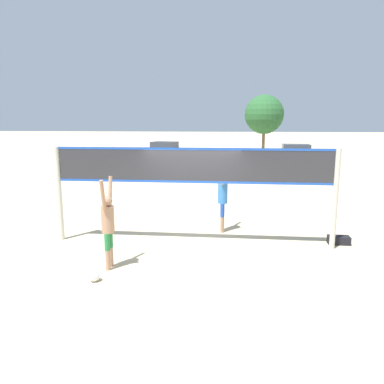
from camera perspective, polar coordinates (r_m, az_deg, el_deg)
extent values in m
plane|color=#C6B28C|center=(10.06, 0.00, -7.87)|extent=(200.00, 200.00, 0.00)
cylinder|color=beige|center=(10.71, -19.57, -0.29)|extent=(0.14, 0.14, 2.55)
cylinder|color=beige|center=(10.02, 20.98, -1.12)|extent=(0.14, 0.14, 2.55)
cube|color=#2D2D33|center=(9.59, 0.00, 4.06)|extent=(7.08, 0.02, 0.91)
cube|color=#1E4CB2|center=(9.55, 0.00, 6.60)|extent=(7.08, 0.03, 0.06)
cube|color=#1E4CB2|center=(9.65, 0.00, 1.56)|extent=(7.08, 0.03, 0.06)
cylinder|color=tan|center=(8.50, -12.68, -10.08)|extent=(0.11, 0.11, 0.45)
cylinder|color=#267F3F|center=(8.37, -12.80, -7.44)|extent=(0.12, 0.12, 0.37)
cylinder|color=tan|center=(8.68, -12.26, -9.63)|extent=(0.11, 0.11, 0.45)
cylinder|color=#267F3F|center=(8.55, -12.37, -7.02)|extent=(0.12, 0.12, 0.37)
cylinder|color=tan|center=(8.32, -12.72, -4.09)|extent=(0.28, 0.28, 0.59)
sphere|color=tan|center=(8.23, -12.84, -1.35)|extent=(0.23, 0.23, 0.23)
cylinder|color=tan|center=(7.97, -13.43, -0.47)|extent=(0.08, 0.21, 0.66)
cylinder|color=tan|center=(8.41, -12.37, 0.16)|extent=(0.08, 0.21, 0.66)
cylinder|color=tan|center=(11.19, 4.64, -4.69)|extent=(0.11, 0.11, 0.47)
cylinder|color=#1E47A5|center=(11.08, 4.67, -2.55)|extent=(0.12, 0.12, 0.39)
cylinder|color=tan|center=(10.99, 4.61, -4.97)|extent=(0.11, 0.11, 0.47)
cylinder|color=#1E47A5|center=(10.89, 4.64, -2.79)|extent=(0.12, 0.12, 0.39)
cylinder|color=#3372BF|center=(10.88, 4.70, -0.11)|extent=(0.28, 0.28, 0.61)
sphere|color=tan|center=(10.80, 4.73, 2.09)|extent=(0.24, 0.24, 0.24)
cylinder|color=tan|center=(11.02, 4.78, 3.23)|extent=(0.08, 0.22, 0.68)
cylinder|color=tan|center=(10.54, 4.72, 2.88)|extent=(0.08, 0.22, 0.68)
sphere|color=white|center=(8.05, -14.67, -12.26)|extent=(0.23, 0.23, 0.23)
cube|color=black|center=(10.73, 21.46, -6.83)|extent=(0.56, 0.29, 0.22)
cube|color=#232328|center=(30.87, 15.93, 5.41)|extent=(4.70, 1.92, 0.79)
cube|color=#2D333D|center=(30.79, 15.56, 6.59)|extent=(2.15, 1.69, 0.47)
cylinder|color=black|center=(31.92, 18.28, 5.08)|extent=(0.65, 0.24, 0.64)
cylinder|color=black|center=(30.30, 18.82, 4.77)|extent=(0.65, 0.24, 0.64)
cylinder|color=black|center=(31.55, 13.12, 5.28)|extent=(0.65, 0.24, 0.64)
cylinder|color=black|center=(29.90, 13.38, 4.98)|extent=(0.65, 0.24, 0.64)
cube|color=#B7B7BC|center=(33.07, -3.85, 6.09)|extent=(4.88, 2.84, 0.74)
cube|color=#2D333D|center=(33.12, -4.23, 7.19)|extent=(2.40, 2.10, 0.53)
cylinder|color=black|center=(33.33, -1.01, 5.85)|extent=(0.67, 0.37, 0.64)
cylinder|color=black|center=(31.76, -2.11, 5.59)|extent=(0.67, 0.37, 0.64)
cylinder|color=black|center=(34.45, -5.44, 5.96)|extent=(0.67, 0.37, 0.64)
cylinder|color=black|center=(32.92, -6.72, 5.71)|extent=(0.67, 0.37, 0.64)
cylinder|color=brown|center=(34.89, 10.81, 7.66)|extent=(0.27, 0.27, 2.80)
sphere|color=#285B2D|center=(34.85, 10.95, 11.53)|extent=(3.49, 3.49, 3.49)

